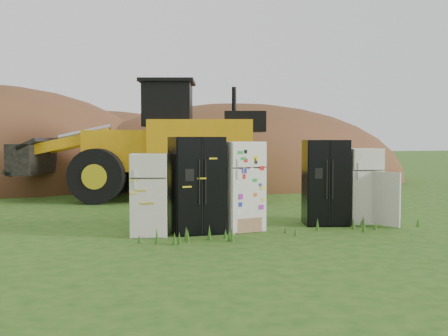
# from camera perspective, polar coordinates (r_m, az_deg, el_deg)

# --- Properties ---
(ground) EXTENTS (120.00, 120.00, 0.00)m
(ground) POSITION_cam_1_polar(r_m,az_deg,el_deg) (11.88, 4.39, -6.13)
(ground) COLOR #204C14
(ground) RESTS_ON ground
(fridge_leftmost) EXTENTS (0.87, 0.85, 1.59)m
(fridge_leftmost) POSITION_cam_1_polar(r_m,az_deg,el_deg) (10.97, -7.59, -2.72)
(fridge_leftmost) COLOR silver
(fridge_leftmost) RESTS_ON ground
(fridge_black_side) EXTENTS (1.04, 0.84, 1.92)m
(fridge_black_side) POSITION_cam_1_polar(r_m,az_deg,el_deg) (11.20, -2.81, -1.73)
(fridge_black_side) COLOR black
(fridge_black_side) RESTS_ON ground
(fridge_sticker) EXTENTS (0.91, 0.85, 1.82)m
(fridge_sticker) POSITION_cam_1_polar(r_m,az_deg,el_deg) (11.50, 1.60, -1.85)
(fridge_sticker) COLOR silver
(fridge_sticker) RESTS_ON ground
(fridge_black_right) EXTENTS (1.13, 1.04, 1.86)m
(fridge_black_right) POSITION_cam_1_polar(r_m,az_deg,el_deg) (12.47, 10.27, -1.44)
(fridge_black_right) COLOR black
(fridge_black_right) RESTS_ON ground
(fridge_open_door) EXTENTS (0.84, 0.79, 1.66)m
(fridge_open_door) POSITION_cam_1_polar(r_m,az_deg,el_deg) (12.95, 13.78, -1.75)
(fridge_open_door) COLOR silver
(fridge_open_door) RESTS_ON ground
(wheel_loader) EXTENTS (8.20, 5.60, 3.68)m
(wheel_loader) POSITION_cam_1_polar(r_m,az_deg,el_deg) (17.57, -8.71, 2.82)
(wheel_loader) COLOR orange
(wheel_loader) RESTS_ON ground
(dirt_mound_right) EXTENTS (15.36, 11.27, 6.82)m
(dirt_mound_right) POSITION_cam_1_polar(r_m,az_deg,el_deg) (24.60, 1.54, -1.39)
(dirt_mound_right) COLOR #4E3319
(dirt_mound_right) RESTS_ON ground
(dirt_mound_back) EXTENTS (18.29, 12.19, 6.64)m
(dirt_mound_back) POSITION_cam_1_polar(r_m,az_deg,el_deg) (29.42, -13.38, -0.75)
(dirt_mound_back) COLOR #4E3319
(dirt_mound_back) RESTS_ON ground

